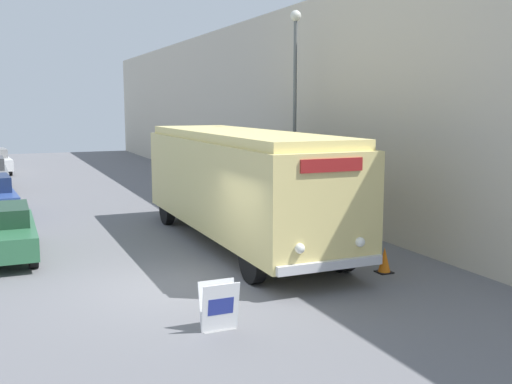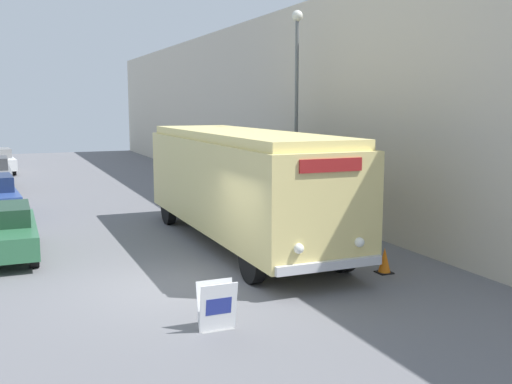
{
  "view_description": "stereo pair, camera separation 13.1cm",
  "coord_description": "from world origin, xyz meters",
  "px_view_note": "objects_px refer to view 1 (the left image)",
  "views": [
    {
      "loc": [
        -3.48,
        -12.4,
        4.04
      ],
      "look_at": [
        2.28,
        0.84,
        1.91
      ],
      "focal_mm": 42.0,
      "sensor_mm": 36.0,
      "label": 1
    },
    {
      "loc": [
        -3.36,
        -12.45,
        4.04
      ],
      "look_at": [
        2.28,
        0.84,
        1.91
      ],
      "focal_mm": 42.0,
      "sensor_mm": 36.0,
      "label": 2
    }
  ],
  "objects_px": {
    "sign_board": "(219,307)",
    "streetlamp": "(295,89)",
    "traffic_cone": "(384,260)",
    "vintage_bus": "(240,180)"
  },
  "relations": [
    {
      "from": "sign_board",
      "to": "streetlamp",
      "type": "height_order",
      "value": "streetlamp"
    },
    {
      "from": "sign_board",
      "to": "streetlamp",
      "type": "xyz_separation_m",
      "value": [
        5.84,
        8.47,
        4.11
      ]
    },
    {
      "from": "streetlamp",
      "to": "traffic_cone",
      "type": "relative_size",
      "value": 11.34
    },
    {
      "from": "vintage_bus",
      "to": "traffic_cone",
      "type": "height_order",
      "value": "vintage_bus"
    },
    {
      "from": "sign_board",
      "to": "traffic_cone",
      "type": "distance_m",
      "value": 5.27
    },
    {
      "from": "vintage_bus",
      "to": "sign_board",
      "type": "height_order",
      "value": "vintage_bus"
    },
    {
      "from": "traffic_cone",
      "to": "vintage_bus",
      "type": "bearing_deg",
      "value": 116.32
    },
    {
      "from": "sign_board",
      "to": "streetlamp",
      "type": "bearing_deg",
      "value": 55.41
    },
    {
      "from": "vintage_bus",
      "to": "streetlamp",
      "type": "relative_size",
      "value": 1.45
    },
    {
      "from": "vintage_bus",
      "to": "traffic_cone",
      "type": "xyz_separation_m",
      "value": [
        2.06,
        -4.17,
        -1.56
      ]
    }
  ]
}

